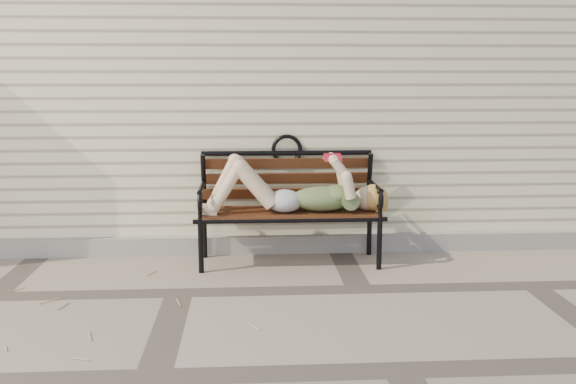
{
  "coord_description": "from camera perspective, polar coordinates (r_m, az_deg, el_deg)",
  "views": [
    {
      "loc": [
        0.49,
        -4.24,
        1.48
      ],
      "look_at": [
        0.78,
        0.55,
        0.6
      ],
      "focal_mm": 40.0,
      "sensor_mm": 36.0,
      "label": 1
    }
  ],
  "objects": [
    {
      "name": "garden_bench",
      "position": [
        5.1,
        0.04,
        0.02
      ],
      "size": [
        1.54,
        0.61,
        1.0
      ],
      "color": "black",
      "rests_on": "ground"
    },
    {
      "name": "foundation_strip",
      "position": [
        5.42,
        -8.6,
        -4.72
      ],
      "size": [
        8.0,
        0.1,
        0.15
      ],
      "primitive_type": "cube",
      "color": "#9B948C",
      "rests_on": "ground"
    },
    {
      "name": "straw_scatter",
      "position": [
        4.5,
        -23.14,
        -9.57
      ],
      "size": [
        2.83,
        1.6,
        0.01
      ],
      "color": "tan",
      "rests_on": "ground"
    },
    {
      "name": "ground",
      "position": [
        4.52,
        -9.64,
        -8.83
      ],
      "size": [
        80.0,
        80.0,
        0.0
      ],
      "primitive_type": "plane",
      "color": "gray",
      "rests_on": "ground"
    },
    {
      "name": "reading_woman",
      "position": [
        4.97,
        0.27,
        0.15
      ],
      "size": [
        1.46,
        0.33,
        0.46
      ],
      "color": "#0B3D4E",
      "rests_on": "ground"
    },
    {
      "name": "house_wall",
      "position": [
        7.26,
        -7.51,
        10.48
      ],
      "size": [
        8.0,
        4.0,
        3.0
      ],
      "primitive_type": "cube",
      "color": "#F0E7BC",
      "rests_on": "ground"
    }
  ]
}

